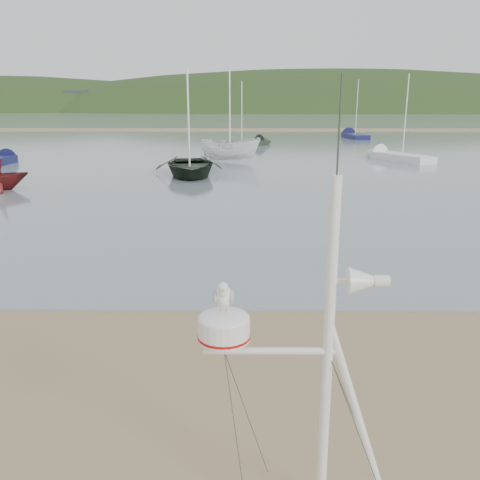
{
  "coord_description": "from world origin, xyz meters",
  "views": [
    {
      "loc": [
        2.23,
        -5.54,
        4.13
      ],
      "look_at": [
        2.17,
        1.0,
        2.33
      ],
      "focal_mm": 38.0,
      "sensor_mm": 36.0,
      "label": 1
    }
  ],
  "objects_px": {
    "boat_dark": "(189,126)",
    "sailboat_blue_near": "(2,160)",
    "sailboat_white_near": "(386,155)",
    "sailboat_dark_mid": "(254,143)",
    "boat_white": "(230,130)",
    "sailboat_blue_far": "(350,135)",
    "mast_rig": "(318,454)"
  },
  "relations": [
    {
      "from": "boat_dark",
      "to": "sailboat_blue_near",
      "type": "distance_m",
      "value": 14.77
    },
    {
      "from": "boat_dark",
      "to": "sailboat_white_near",
      "type": "distance_m",
      "value": 16.34
    },
    {
      "from": "sailboat_dark_mid",
      "to": "sailboat_white_near",
      "type": "bearing_deg",
      "value": -50.6
    },
    {
      "from": "boat_dark",
      "to": "boat_white",
      "type": "relative_size",
      "value": 1.28
    },
    {
      "from": "sailboat_dark_mid",
      "to": "sailboat_blue_near",
      "type": "relative_size",
      "value": 1.08
    },
    {
      "from": "boat_dark",
      "to": "sailboat_blue_far",
      "type": "height_order",
      "value": "sailboat_blue_far"
    },
    {
      "from": "sailboat_blue_near",
      "to": "sailboat_white_near",
      "type": "bearing_deg",
      "value": 6.67
    },
    {
      "from": "boat_white",
      "to": "sailboat_blue_far",
      "type": "relative_size",
      "value": 0.6
    },
    {
      "from": "boat_white",
      "to": "sailboat_dark_mid",
      "type": "distance_m",
      "value": 13.58
    },
    {
      "from": "sailboat_white_near",
      "to": "boat_white",
      "type": "bearing_deg",
      "value": -170.9
    },
    {
      "from": "sailboat_blue_near",
      "to": "sailboat_blue_far",
      "type": "bearing_deg",
      "value": 42.2
    },
    {
      "from": "mast_rig",
      "to": "boat_white",
      "type": "bearing_deg",
      "value": 93.09
    },
    {
      "from": "sailboat_dark_mid",
      "to": "boat_white",
      "type": "bearing_deg",
      "value": -98.27
    },
    {
      "from": "boat_dark",
      "to": "sailboat_blue_near",
      "type": "xyz_separation_m",
      "value": [
        -13.33,
        5.85,
        -2.51
      ]
    },
    {
      "from": "sailboat_blue_far",
      "to": "sailboat_blue_near",
      "type": "bearing_deg",
      "value": -137.8
    },
    {
      "from": "sailboat_blue_far",
      "to": "sailboat_blue_near",
      "type": "height_order",
      "value": "sailboat_blue_far"
    },
    {
      "from": "sailboat_white_near",
      "to": "sailboat_blue_near",
      "type": "bearing_deg",
      "value": -173.33
    },
    {
      "from": "sailboat_blue_near",
      "to": "boat_dark",
      "type": "bearing_deg",
      "value": -23.69
    },
    {
      "from": "sailboat_white_near",
      "to": "sailboat_blue_near",
      "type": "distance_m",
      "value": 26.94
    },
    {
      "from": "mast_rig",
      "to": "sailboat_dark_mid",
      "type": "relative_size",
      "value": 0.69
    },
    {
      "from": "mast_rig",
      "to": "sailboat_blue_far",
      "type": "height_order",
      "value": "sailboat_blue_far"
    },
    {
      "from": "boat_dark",
      "to": "sailboat_blue_far",
      "type": "xyz_separation_m",
      "value": [
        15.37,
        31.87,
        -2.51
      ]
    },
    {
      "from": "mast_rig",
      "to": "sailboat_dark_mid",
      "type": "xyz_separation_m",
      "value": [
        0.22,
        45.06,
        -0.74
      ]
    },
    {
      "from": "boat_dark",
      "to": "sailboat_blue_near",
      "type": "height_order",
      "value": "boat_dark"
    },
    {
      "from": "sailboat_white_near",
      "to": "sailboat_blue_far",
      "type": "bearing_deg",
      "value": 85.13
    },
    {
      "from": "boat_dark",
      "to": "sailboat_white_near",
      "type": "xyz_separation_m",
      "value": [
        13.42,
        8.98,
        -2.51
      ]
    },
    {
      "from": "boat_dark",
      "to": "sailboat_dark_mid",
      "type": "xyz_separation_m",
      "value": [
        3.99,
        20.46,
        -2.51
      ]
    },
    {
      "from": "sailboat_blue_far",
      "to": "sailboat_white_near",
      "type": "bearing_deg",
      "value": -94.87
    },
    {
      "from": "sailboat_white_near",
      "to": "mast_rig",
      "type": "bearing_deg",
      "value": -106.03
    },
    {
      "from": "sailboat_dark_mid",
      "to": "sailboat_white_near",
      "type": "distance_m",
      "value": 14.86
    },
    {
      "from": "sailboat_blue_far",
      "to": "sailboat_dark_mid",
      "type": "xyz_separation_m",
      "value": [
        -11.38,
        -11.41,
        0.0
      ]
    },
    {
      "from": "boat_dark",
      "to": "sailboat_dark_mid",
      "type": "height_order",
      "value": "sailboat_dark_mid"
    }
  ]
}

